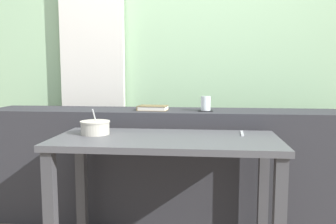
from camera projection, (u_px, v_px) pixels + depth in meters
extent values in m
cube|color=#9EC699|center=(188.00, 36.00, 3.07)|extent=(4.80, 0.08, 2.80)
cube|color=silver|center=(92.00, 53.00, 3.07)|extent=(0.56, 0.06, 2.50)
cube|color=#2D2D33|center=(183.00, 166.00, 2.56)|extent=(2.80, 0.39, 0.82)
cube|color=#414145|center=(51.00, 215.00, 1.85)|extent=(0.06, 0.06, 0.69)
cube|color=#414145|center=(82.00, 186.00, 2.32)|extent=(0.06, 0.06, 0.69)
cube|color=#414145|center=(263.00, 192.00, 2.21)|extent=(0.06, 0.06, 0.69)
cube|color=#4C4C51|center=(166.00, 141.00, 1.99)|extent=(1.27, 0.58, 0.03)
cube|color=black|center=(206.00, 111.00, 2.45)|extent=(0.10, 0.10, 0.00)
cylinder|color=white|center=(206.00, 103.00, 2.44)|extent=(0.07, 0.07, 0.10)
cylinder|color=orange|center=(206.00, 105.00, 2.44)|extent=(0.06, 0.06, 0.07)
cube|color=brown|center=(153.00, 110.00, 2.51)|extent=(0.21, 0.16, 0.00)
cube|color=silver|center=(153.00, 108.00, 2.51)|extent=(0.20, 0.15, 0.03)
cube|color=brown|center=(153.00, 106.00, 2.50)|extent=(0.21, 0.16, 0.00)
cube|color=brown|center=(139.00, 108.00, 2.52)|extent=(0.02, 0.14, 0.03)
cylinder|color=#BCB7A8|center=(95.00, 128.00, 2.08)|extent=(0.17, 0.17, 0.08)
cylinder|color=#BCB7A8|center=(95.00, 122.00, 2.08)|extent=(0.18, 0.18, 0.01)
cylinder|color=#B27038|center=(95.00, 130.00, 2.09)|extent=(0.15, 0.15, 0.05)
cylinder|color=silver|center=(95.00, 119.00, 2.10)|extent=(0.01, 0.12, 0.14)
ellipsoid|color=silver|center=(97.00, 126.00, 2.13)|extent=(0.03, 0.05, 0.01)
cube|color=silver|center=(242.00, 133.00, 2.10)|extent=(0.03, 0.17, 0.01)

